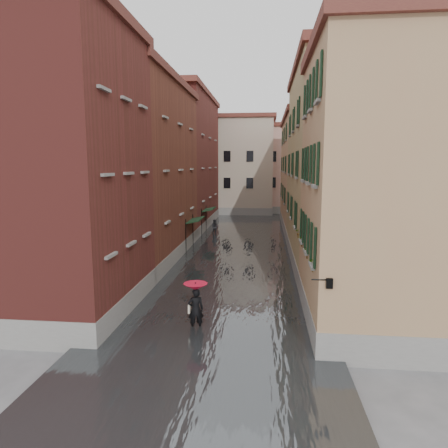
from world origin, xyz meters
The scene contains 16 objects.
ground centered at (0.00, 0.00, 0.00)m, with size 120.00×120.00×0.00m, color #5A5A5D.
floodwater centered at (0.00, 13.00, 0.10)m, with size 10.00×60.00×0.20m, color #3E4245.
building_left_near centered at (-7.00, -2.00, 6.50)m, with size 6.00×8.00×13.00m, color maroon.
building_left_mid centered at (-7.00, 9.00, 6.25)m, with size 6.00×14.00×12.50m, color brown.
building_left_far centered at (-7.00, 24.00, 7.00)m, with size 6.00×16.00×14.00m, color maroon.
building_right_near centered at (7.00, -2.00, 5.75)m, with size 6.00×8.00×11.50m, color #A67956.
building_right_mid centered at (7.00, 9.00, 6.50)m, with size 6.00×14.00×13.00m, color #96835B.
building_right_far centered at (7.00, 24.00, 5.75)m, with size 6.00×16.00×11.50m, color #A67956.
building_end_cream centered at (-3.00, 38.00, 6.50)m, with size 12.00×9.00×13.00m, color #AFA58B.
building_end_pink centered at (6.00, 40.00, 6.00)m, with size 10.00×9.00×12.00m, color tan.
awning_near centered at (-3.49, 11.99, 2.47)m, with size 1.09×3.07×2.80m.
awning_far centered at (-3.49, 19.50, 2.47)m, with size 1.09×2.98×2.80m.
wall_lantern centered at (4.33, -6.00, 3.01)m, with size 0.71×0.22×0.35m.
window_planters centered at (4.12, -0.79, 3.51)m, with size 0.59×7.91×0.84m.
pedestrian_main centered at (-0.70, -3.52, 1.27)m, with size 1.04×1.04×2.06m.
pedestrian_far centered at (-2.81, 19.30, 0.78)m, with size 0.76×0.59×1.56m, color black.
Camera 1 is at (2.17, -19.37, 6.99)m, focal length 32.00 mm.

